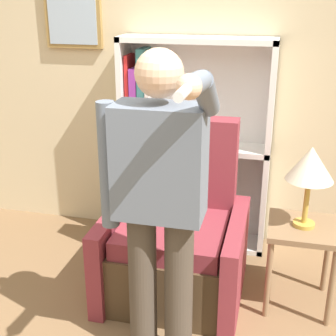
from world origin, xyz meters
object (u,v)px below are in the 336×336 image
Objects in this scene: table_lamp at (310,166)px; side_table at (302,240)px; person_standing at (159,198)px; armchair at (176,241)px; bookcase at (179,146)px.

side_table is at bearing 63.43° from table_lamp.
person_standing is at bearing -137.50° from side_table.
armchair is 2.23× the size of table_lamp.
person_standing reaches higher than armchair.
bookcase is at bearing 144.39° from table_lamp.
side_table is at bearing -35.61° from bookcase.
armchair is (0.14, -0.69, -0.43)m from bookcase.
person_standing is at bearing -84.99° from armchair.
person_standing reaches higher than bookcase.
bookcase is 1.16m from table_lamp.
table_lamp is (0.80, 0.02, 0.60)m from armchair.
side_table is (0.80, 0.02, 0.11)m from armchair.
person_standing is at bearing -81.73° from bookcase.
bookcase is 2.87× the size of side_table.
armchair is at bearing -178.84° from table_lamp.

